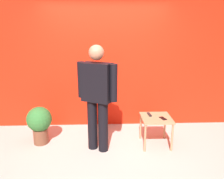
% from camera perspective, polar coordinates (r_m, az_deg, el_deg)
% --- Properties ---
extents(ground_plane, '(12.00, 12.00, 0.00)m').
position_cam_1_polar(ground_plane, '(3.67, -1.27, -17.73)').
color(ground_plane, '#B7B2A8').
extents(back_wall_red, '(5.91, 0.12, 2.89)m').
position_cam_1_polar(back_wall_red, '(4.49, -1.68, 8.35)').
color(back_wall_red, red).
rests_on(back_wall_red, ground_plane).
extents(standing_person, '(0.68, 0.42, 1.78)m').
position_cam_1_polar(standing_person, '(3.55, -3.87, -1.13)').
color(standing_person, black).
rests_on(standing_person, ground_plane).
extents(side_table, '(0.52, 0.52, 0.52)m').
position_cam_1_polar(side_table, '(3.95, 11.38, -8.11)').
color(side_table, tan).
rests_on(side_table, ground_plane).
extents(cell_phone, '(0.11, 0.16, 0.01)m').
position_cam_1_polar(cell_phone, '(3.88, 13.08, -7.30)').
color(cell_phone, black).
rests_on(cell_phone, side_table).
extents(tv_remote, '(0.06, 0.17, 0.02)m').
position_cam_1_polar(tv_remote, '(3.99, 9.65, -6.38)').
color(tv_remote, black).
rests_on(tv_remote, side_table).
extents(potted_plant, '(0.44, 0.44, 0.69)m').
position_cam_1_polar(potted_plant, '(4.14, -18.29, -8.05)').
color(potted_plant, brown).
rests_on(potted_plant, ground_plane).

